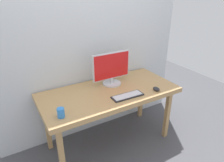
% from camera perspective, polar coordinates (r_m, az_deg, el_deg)
% --- Properties ---
extents(ground_plane, '(6.00, 6.00, 0.00)m').
position_cam_1_polar(ground_plane, '(2.87, -0.66, -16.37)').
color(ground_plane, '#4C4C51').
extents(wall_back, '(2.58, 0.04, 3.00)m').
position_cam_1_polar(wall_back, '(2.56, -5.69, 15.99)').
color(wall_back, silver).
rests_on(wall_back, ground_plane).
extents(desk, '(1.63, 0.76, 0.76)m').
position_cam_1_polar(desk, '(2.46, -0.74, -4.13)').
color(desk, tan).
rests_on(desk, ground_plane).
extents(monitor, '(0.50, 0.23, 0.41)m').
position_cam_1_polar(monitor, '(2.53, -0.15, 3.44)').
color(monitor, silver).
rests_on(monitor, desk).
extents(keyboard_primary, '(0.37, 0.14, 0.02)m').
position_cam_1_polar(keyboard_primary, '(2.31, 4.34, -4.13)').
color(keyboard_primary, '#232328').
rests_on(keyboard_primary, desk).
extents(mouse, '(0.07, 0.10, 0.04)m').
position_cam_1_polar(mouse, '(2.48, 12.22, -2.17)').
color(mouse, '#232328').
rests_on(mouse, desk).
extents(coffee_mug, '(0.07, 0.07, 0.10)m').
position_cam_1_polar(coffee_mug, '(2.01, -14.05, -8.56)').
color(coffee_mug, '#337FD8').
rests_on(coffee_mug, desk).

